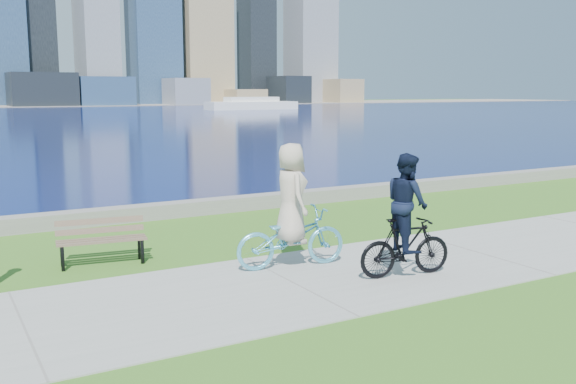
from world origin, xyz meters
The scene contains 7 objects.
ground centered at (0.00, 0.00, 0.00)m, with size 320.00×320.00×0.00m, color #34651A.
concrete_path centered at (0.00, 0.00, 0.01)m, with size 80.00×3.50×0.02m, color gray.
seawall centered at (0.00, 6.20, 0.17)m, with size 90.00×0.50×0.35m, color slate.
ferry_far centered at (40.30, 82.83, 0.82)m, with size 14.53×4.15×1.97m.
park_bench centered at (-2.35, 2.75, 0.48)m, with size 1.59×0.74×0.79m.
cyclist_woman centered at (0.43, 0.86, 0.82)m, with size 0.95×2.05×2.15m.
cyclist_man centered at (1.78, -0.56, 0.88)m, with size 0.74×1.68×2.03m.
Camera 1 is at (-4.93, -8.49, 3.05)m, focal length 40.00 mm.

